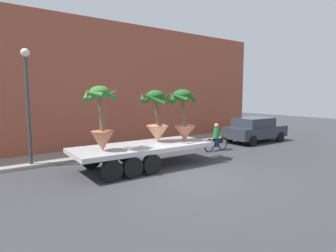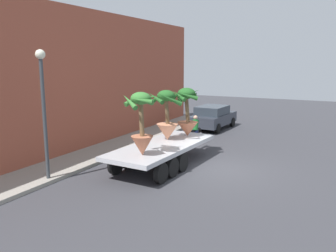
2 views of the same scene
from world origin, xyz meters
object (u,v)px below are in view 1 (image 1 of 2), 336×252
(flatbed_trailer, at_px, (138,150))
(cyclist, at_px, (216,139))
(parked_car, at_px, (255,129))
(potted_palm_rear, at_px, (183,116))
(potted_palm_front, at_px, (157,118))
(potted_palm_middle, at_px, (101,119))
(street_lamp, at_px, (27,91))

(flatbed_trailer, bearing_deg, cyclist, 6.19)
(flatbed_trailer, height_order, parked_car, parked_car)
(potted_palm_rear, xyz_separation_m, potted_palm_front, (-1.16, 0.47, -0.04))
(potted_palm_middle, relative_size, cyclist, 1.33)
(cyclist, distance_m, street_lamp, 9.57)
(flatbed_trailer, bearing_deg, potted_palm_front, 10.75)
(cyclist, distance_m, parked_car, 4.04)
(potted_palm_front, relative_size, street_lamp, 0.48)
(potted_palm_middle, bearing_deg, flatbed_trailer, 4.68)
(parked_car, xyz_separation_m, street_lamp, (-12.93, 1.95, 2.40))
(potted_palm_front, xyz_separation_m, street_lamp, (-4.65, 2.72, 1.16))
(cyclist, relative_size, street_lamp, 0.38)
(flatbed_trailer, relative_size, street_lamp, 1.46)
(flatbed_trailer, relative_size, parked_car, 1.64)
(potted_palm_middle, bearing_deg, cyclist, 5.84)
(potted_palm_front, height_order, parked_car, potted_palm_front)
(potted_palm_front, distance_m, cyclist, 4.51)
(flatbed_trailer, xyz_separation_m, potted_palm_rear, (2.28, -0.26, 1.34))
(potted_palm_middle, height_order, street_lamp, street_lamp)
(potted_palm_rear, relative_size, potted_palm_front, 1.02)
(potted_palm_front, xyz_separation_m, cyclist, (4.27, 0.37, -1.40))
(flatbed_trailer, height_order, cyclist, cyclist)
(flatbed_trailer, distance_m, potted_palm_front, 1.73)
(potted_palm_front, bearing_deg, cyclist, 4.99)
(flatbed_trailer, height_order, potted_palm_middle, potted_palm_middle)
(parked_car, bearing_deg, potted_palm_front, -174.71)
(potted_palm_middle, xyz_separation_m, potted_palm_front, (2.79, 0.35, -0.12))
(potted_palm_middle, relative_size, street_lamp, 0.51)
(street_lamp, bearing_deg, potted_palm_rear, -28.73)
(potted_palm_middle, bearing_deg, potted_palm_front, 7.13)
(potted_palm_middle, bearing_deg, potted_palm_rear, -1.75)
(potted_palm_rear, xyz_separation_m, cyclist, (3.10, 0.84, -1.44))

